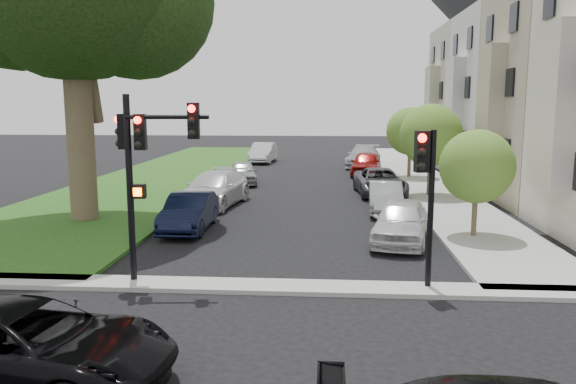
# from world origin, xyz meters

# --- Properties ---
(ground) EXTENTS (140.00, 140.00, 0.00)m
(ground) POSITION_xyz_m (0.00, 0.00, 0.00)
(ground) COLOR black
(ground) RESTS_ON ground
(grass_strip) EXTENTS (8.00, 44.00, 0.12)m
(grass_strip) POSITION_xyz_m (-9.00, 24.00, 0.06)
(grass_strip) COLOR #214712
(grass_strip) RESTS_ON ground
(sidewalk_right) EXTENTS (3.50, 44.00, 0.12)m
(sidewalk_right) POSITION_xyz_m (6.75, 24.00, 0.06)
(sidewalk_right) COLOR #A6A49C
(sidewalk_right) RESTS_ON ground
(sidewalk_cross) EXTENTS (60.00, 1.00, 0.12)m
(sidewalk_cross) POSITION_xyz_m (0.00, 2.00, 0.06)
(sidewalk_cross) COLOR #A6A49C
(sidewalk_cross) RESTS_ON ground
(house_c) EXTENTS (7.70, 7.55, 15.97)m
(house_c) POSITION_xyz_m (12.45, 23.00, 6.93)
(house_c) COLOR #9E9A97
(house_c) RESTS_ON ground
(house_d) EXTENTS (7.70, 7.55, 15.97)m
(house_d) POSITION_xyz_m (12.45, 30.50, 6.93)
(house_d) COLOR #A39F88
(house_d) RESTS_ON ground
(small_tree_a) EXTENTS (2.51, 2.51, 3.76)m
(small_tree_a) POSITION_xyz_m (6.20, 7.78, 2.50)
(small_tree_a) COLOR brown
(small_tree_a) RESTS_ON ground
(small_tree_b) EXTENTS (3.07, 3.07, 4.61)m
(small_tree_b) POSITION_xyz_m (6.20, 16.52, 3.07)
(small_tree_b) COLOR brown
(small_tree_b) RESTS_ON ground
(small_tree_c) EXTENTS (2.93, 2.93, 4.40)m
(small_tree_c) POSITION_xyz_m (6.20, 23.54, 2.93)
(small_tree_c) COLOR brown
(small_tree_c) RESTS_ON ground
(traffic_signal_main) EXTENTS (2.37, 0.61, 4.84)m
(traffic_signal_main) POSITION_xyz_m (-3.42, 2.23, 3.34)
(traffic_signal_main) COLOR black
(traffic_signal_main) RESTS_ON ground
(traffic_signal_secondary) EXTENTS (0.53, 0.43, 3.99)m
(traffic_signal_secondary) POSITION_xyz_m (3.56, 2.19, 2.78)
(traffic_signal_secondary) COLOR black
(traffic_signal_secondary) RESTS_ON ground
(car_cross_near) EXTENTS (5.20, 2.86, 1.38)m
(car_cross_near) POSITION_xyz_m (-3.73, -3.10, 0.69)
(car_cross_near) COLOR black
(car_cross_near) RESTS_ON ground
(car_parked_0) EXTENTS (2.56, 4.54, 1.46)m
(car_parked_0) POSITION_xyz_m (3.63, 7.06, 0.73)
(car_parked_0) COLOR silver
(car_parked_0) RESTS_ON ground
(car_parked_1) EXTENTS (1.57, 3.97, 1.29)m
(car_parked_1) POSITION_xyz_m (3.65, 12.34, 0.64)
(car_parked_1) COLOR #999BA0
(car_parked_1) RESTS_ON ground
(car_parked_2) EXTENTS (2.61, 5.04, 1.36)m
(car_parked_2) POSITION_xyz_m (3.82, 16.96, 0.68)
(car_parked_2) COLOR #3F4247
(car_parked_2) RESTS_ON ground
(car_parked_3) EXTENTS (2.35, 4.71, 1.54)m
(car_parked_3) POSITION_xyz_m (3.65, 24.93, 0.77)
(car_parked_3) COLOR maroon
(car_parked_3) RESTS_ON ground
(car_parked_4) EXTENTS (3.09, 5.64, 1.55)m
(car_parked_4) POSITION_xyz_m (3.77, 29.71, 0.77)
(car_parked_4) COLOR #999BA0
(car_parked_4) RESTS_ON ground
(car_parked_5) EXTENTS (1.49, 4.17, 1.37)m
(car_parked_5) POSITION_xyz_m (-3.86, 8.37, 0.68)
(car_parked_5) COLOR black
(car_parked_5) RESTS_ON ground
(car_parked_6) EXTENTS (2.94, 5.58, 1.54)m
(car_parked_6) POSITION_xyz_m (-3.95, 13.38, 0.77)
(car_parked_6) COLOR silver
(car_parked_6) RESTS_ON ground
(car_parked_7) EXTENTS (2.20, 4.10, 1.33)m
(car_parked_7) POSITION_xyz_m (-3.73, 20.51, 0.66)
(car_parked_7) COLOR #999BA0
(car_parked_7) RESTS_ON ground
(car_parked_9) EXTENTS (1.92, 4.79, 1.55)m
(car_parked_9) POSITION_xyz_m (-3.93, 32.48, 0.77)
(car_parked_9) COLOR silver
(car_parked_9) RESTS_ON ground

